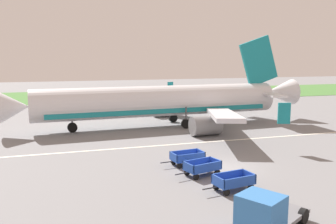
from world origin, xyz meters
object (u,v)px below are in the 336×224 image
Objects in this scene: baggage_cart_second_in_row at (202,167)px; baggage_cart_nearest at (233,181)px; baggage_cart_third_in_row at (187,158)px; service_truck_beside_carts at (266,213)px; airplane at (168,101)px.

baggage_cart_nearest is at bearing -77.37° from baggage_cart_second_in_row.
baggage_cart_nearest is 6.12m from baggage_cart_third_in_row.
baggage_cart_second_in_row is at bearing -87.37° from baggage_cart_third_in_row.
baggage_cart_third_in_row is at bearing 92.63° from baggage_cart_second_in_row.
baggage_cart_nearest is 5.84m from service_truck_beside_carts.
service_truck_beside_carts is (-1.28, -5.67, 0.50)m from baggage_cart_nearest.
baggage_cart_second_in_row is at bearing 102.63° from baggage_cart_nearest.
airplane is 28.31m from service_truck_beside_carts.
service_truck_beside_carts is (-0.53, -9.02, 0.50)m from baggage_cart_second_in_row.
service_truck_beside_carts reaches higher than baggage_cart_nearest.
airplane is at bearing 82.00° from service_truck_beside_carts.
baggage_cart_second_in_row is 2.71m from baggage_cart_third_in_row.
service_truck_beside_carts reaches higher than baggage_cart_third_in_row.
airplane is at bearing 83.22° from baggage_cart_nearest.
baggage_cart_third_in_row is at bearing 88.02° from service_truck_beside_carts.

